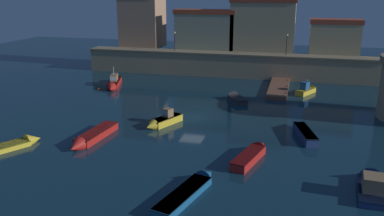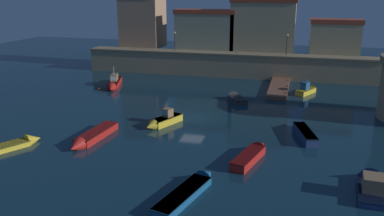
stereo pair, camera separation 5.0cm
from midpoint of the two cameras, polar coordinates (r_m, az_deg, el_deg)
name	(u,v)px [view 1 (the left image)]	position (r m, az deg, el deg)	size (l,w,h in m)	color
ground_plane	(192,117)	(44.66, -0.01, -1.32)	(126.55, 126.55, 0.00)	#112D3D
quay_wall	(228,64)	(65.64, 5.04, 6.12)	(46.88, 3.22, 3.80)	#9E8966
old_town_backdrop	(220,26)	(69.00, 3.99, 11.46)	(39.62, 6.08, 9.35)	tan
pier_dock	(279,88)	(57.98, 12.05, 2.77)	(2.59, 11.68, 0.70)	brown
quay_lamp_0	(175,38)	(67.10, -2.47, 9.80)	(0.32, 0.32, 3.03)	black
quay_lamp_1	(287,41)	(64.16, 13.15, 9.15)	(0.32, 0.32, 3.16)	black
moored_boat_0	(91,137)	(38.88, -14.02, -4.00)	(1.93, 7.15, 1.40)	red
moored_boat_1	(14,145)	(39.58, -23.79, -4.77)	(4.19, 6.09, 1.36)	gold
moored_boat_2	(303,131)	(40.51, 15.28, -3.16)	(2.69, 6.45, 1.05)	navy
moored_boat_3	(235,98)	(51.53, 6.07, 1.38)	(3.32, 4.38, 1.48)	#333338
moored_boat_4	(114,83)	(59.48, -10.95, 3.47)	(3.49, 7.28, 3.11)	red
moored_boat_5	(191,189)	(28.71, -0.14, -11.23)	(3.11, 7.32, 1.33)	#195689
moored_boat_6	(252,154)	(34.32, 8.40, -6.43)	(2.73, 6.23, 1.18)	red
moored_boat_7	(163,121)	(42.07, -4.16, -1.81)	(3.10, 4.97, 1.85)	gold
moored_boat_8	(371,184)	(31.74, 23.83, -9.68)	(2.26, 5.60, 2.14)	navy
moored_boat_9	(307,90)	(56.95, 15.88, 2.51)	(3.16, 4.58, 2.20)	gold
mooring_buoy_0	(99,90)	(58.30, -12.91, 2.52)	(0.53, 0.53, 0.53)	#EA4C19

